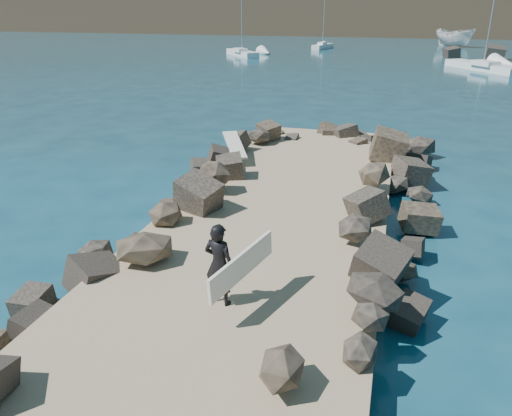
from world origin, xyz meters
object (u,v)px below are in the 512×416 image
(surfboard_resting, at_px, (235,148))
(boat_imported, at_px, (455,37))
(surfer_with_board, at_px, (222,264))
(sailboat_b, at_px, (323,46))

(surfboard_resting, xyz_separation_m, boat_imported, (12.99, 66.06, 0.29))
(boat_imported, distance_m, surfer_with_board, 75.94)
(surfer_with_board, bearing_deg, surfboard_resting, 106.59)
(sailboat_b, bearing_deg, surfboard_resting, -84.71)
(surfboard_resting, xyz_separation_m, surfer_with_board, (2.73, -9.18, 0.40))
(sailboat_b, bearing_deg, boat_imported, 26.73)
(boat_imported, distance_m, sailboat_b, 20.46)
(surfer_with_board, bearing_deg, boat_imported, 82.24)
(boat_imported, relative_size, surfer_with_board, 3.48)
(surfboard_resting, height_order, surfer_with_board, surfer_with_board)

